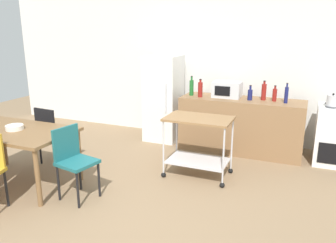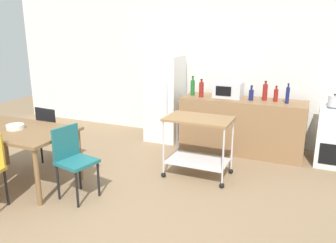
{
  "view_description": "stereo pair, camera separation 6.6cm",
  "coord_description": "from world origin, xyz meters",
  "px_view_note": "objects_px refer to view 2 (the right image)",
  "views": [
    {
      "loc": [
        1.89,
        -2.93,
        2.05
      ],
      "look_at": [
        0.17,
        1.2,
        0.8
      ],
      "focal_mm": 36.55,
      "sensor_mm": 36.0,
      "label": 1
    },
    {
      "loc": [
        1.95,
        -2.9,
        2.05
      ],
      "look_at": [
        0.17,
        1.2,
        0.8
      ],
      "focal_mm": 36.55,
      "sensor_mm": 36.0,
      "label": 2
    }
  ],
  "objects_px": {
    "chair_teal": "(73,157)",
    "kitchen_cart": "(198,137)",
    "bottle_vinegar": "(288,95)",
    "chair_black": "(53,131)",
    "bottle_sesame_oil": "(193,87)",
    "dining_table": "(16,135)",
    "microwave": "(228,90)",
    "bottle_soda": "(265,92)",
    "bottle_soy_sauce": "(276,95)",
    "bottle_sparkling_water": "(251,95)",
    "fruit_bowl": "(15,127)",
    "bottle_wine": "(201,89)",
    "refrigerator": "(165,98)",
    "kettle": "(334,101)"
  },
  "relations": [
    {
      "from": "kitchen_cart",
      "to": "bottle_soy_sauce",
      "type": "height_order",
      "value": "bottle_soy_sauce"
    },
    {
      "from": "chair_black",
      "to": "bottle_wine",
      "type": "bearing_deg",
      "value": -134.48
    },
    {
      "from": "microwave",
      "to": "bottle_soda",
      "type": "bearing_deg",
      "value": -0.74
    },
    {
      "from": "bottle_soy_sauce",
      "to": "fruit_bowl",
      "type": "height_order",
      "value": "bottle_soy_sauce"
    },
    {
      "from": "chair_black",
      "to": "bottle_sesame_oil",
      "type": "height_order",
      "value": "bottle_sesame_oil"
    },
    {
      "from": "dining_table",
      "to": "chair_black",
      "type": "xyz_separation_m",
      "value": [
        -0.04,
        0.72,
        -0.15
      ]
    },
    {
      "from": "bottle_vinegar",
      "to": "chair_black",
      "type": "bearing_deg",
      "value": -153.44
    },
    {
      "from": "kitchen_cart",
      "to": "bottle_vinegar",
      "type": "height_order",
      "value": "bottle_vinegar"
    },
    {
      "from": "fruit_bowl",
      "to": "bottle_vinegar",
      "type": "bearing_deg",
      "value": 36.16
    },
    {
      "from": "bottle_sesame_oil",
      "to": "bottle_wine",
      "type": "height_order",
      "value": "bottle_sesame_oil"
    },
    {
      "from": "chair_teal",
      "to": "kitchen_cart",
      "type": "xyz_separation_m",
      "value": [
        1.2,
        1.19,
        0.05
      ]
    },
    {
      "from": "bottle_wine",
      "to": "kitchen_cart",
      "type": "bearing_deg",
      "value": -73.28
    },
    {
      "from": "fruit_bowl",
      "to": "kettle",
      "type": "xyz_separation_m",
      "value": [
        3.83,
        2.29,
        0.22
      ]
    },
    {
      "from": "dining_table",
      "to": "bottle_soy_sauce",
      "type": "xyz_separation_m",
      "value": [
        2.99,
        2.4,
        0.33
      ]
    },
    {
      "from": "bottle_wine",
      "to": "microwave",
      "type": "xyz_separation_m",
      "value": [
        0.42,
        0.16,
        -0.0
      ]
    },
    {
      "from": "bottle_soda",
      "to": "kettle",
      "type": "distance_m",
      "value": 1.01
    },
    {
      "from": "bottle_wine",
      "to": "bottle_soda",
      "type": "xyz_separation_m",
      "value": [
        1.02,
        0.15,
        0.01
      ]
    },
    {
      "from": "bottle_wine",
      "to": "kettle",
      "type": "distance_m",
      "value": 2.02
    },
    {
      "from": "kitchen_cart",
      "to": "bottle_vinegar",
      "type": "distance_m",
      "value": 1.63
    },
    {
      "from": "microwave",
      "to": "bottle_wine",
      "type": "bearing_deg",
      "value": -159.01
    },
    {
      "from": "refrigerator",
      "to": "kitchen_cart",
      "type": "distance_m",
      "value": 1.73
    },
    {
      "from": "bottle_wine",
      "to": "bottle_soda",
      "type": "distance_m",
      "value": 1.03
    },
    {
      "from": "bottle_sesame_oil",
      "to": "microwave",
      "type": "bearing_deg",
      "value": 8.47
    },
    {
      "from": "bottle_soy_sauce",
      "to": "bottle_sesame_oil",
      "type": "bearing_deg",
      "value": -177.68
    },
    {
      "from": "refrigerator",
      "to": "fruit_bowl",
      "type": "xyz_separation_m",
      "value": [
        -1.05,
        -2.47,
        0.01
      ]
    },
    {
      "from": "bottle_soda",
      "to": "bottle_sparkling_water",
      "type": "bearing_deg",
      "value": -155.16
    },
    {
      "from": "chair_teal",
      "to": "chair_black",
      "type": "height_order",
      "value": "same"
    },
    {
      "from": "kitchen_cart",
      "to": "bottle_sparkling_water",
      "type": "bearing_deg",
      "value": 67.91
    },
    {
      "from": "bottle_vinegar",
      "to": "bottle_soda",
      "type": "bearing_deg",
      "value": 163.67
    },
    {
      "from": "dining_table",
      "to": "bottle_soda",
      "type": "distance_m",
      "value": 3.74
    },
    {
      "from": "microwave",
      "to": "bottle_soda",
      "type": "relative_size",
      "value": 1.47
    },
    {
      "from": "bottle_wine",
      "to": "dining_table",
      "type": "bearing_deg",
      "value": -128.37
    },
    {
      "from": "bottle_sparkling_water",
      "to": "kettle",
      "type": "relative_size",
      "value": 1.01
    },
    {
      "from": "dining_table",
      "to": "microwave",
      "type": "xyz_separation_m",
      "value": [
        2.22,
        2.43,
        0.36
      ]
    },
    {
      "from": "bottle_soy_sauce",
      "to": "kettle",
      "type": "xyz_separation_m",
      "value": [
        0.83,
        -0.11,
        -0.0
      ]
    },
    {
      "from": "bottle_vinegar",
      "to": "fruit_bowl",
      "type": "xyz_separation_m",
      "value": [
        -3.17,
        -2.32,
        -0.25
      ]
    },
    {
      "from": "microwave",
      "to": "bottle_sparkling_water",
      "type": "relative_size",
      "value": 1.89
    },
    {
      "from": "kitchen_cart",
      "to": "bottle_wine",
      "type": "relative_size",
      "value": 3.0
    },
    {
      "from": "refrigerator",
      "to": "bottle_vinegar",
      "type": "relative_size",
      "value": 4.93
    },
    {
      "from": "bottle_sesame_oil",
      "to": "bottle_sparkling_water",
      "type": "xyz_separation_m",
      "value": [
        1.0,
        -0.01,
        -0.04
      ]
    },
    {
      "from": "chair_teal",
      "to": "kitchen_cart",
      "type": "height_order",
      "value": "chair_teal"
    },
    {
      "from": "dining_table",
      "to": "kettle",
      "type": "bearing_deg",
      "value": 30.96
    },
    {
      "from": "bottle_sesame_oil",
      "to": "kitchen_cart",
      "type": "bearing_deg",
      "value": -66.6
    },
    {
      "from": "dining_table",
      "to": "chair_teal",
      "type": "height_order",
      "value": "chair_teal"
    },
    {
      "from": "dining_table",
      "to": "kitchen_cart",
      "type": "xyz_separation_m",
      "value": [
        2.14,
        1.15,
        -0.1
      ]
    },
    {
      "from": "bottle_vinegar",
      "to": "bottle_wine",
      "type": "bearing_deg",
      "value": -177.91
    },
    {
      "from": "microwave",
      "to": "bottle_soy_sauce",
      "type": "relative_size",
      "value": 1.83
    },
    {
      "from": "kitchen_cart",
      "to": "microwave",
      "type": "relative_size",
      "value": 1.98
    },
    {
      "from": "chair_black",
      "to": "bottle_wine",
      "type": "height_order",
      "value": "bottle_wine"
    },
    {
      "from": "chair_black",
      "to": "bottle_wine",
      "type": "relative_size",
      "value": 2.94
    }
  ]
}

